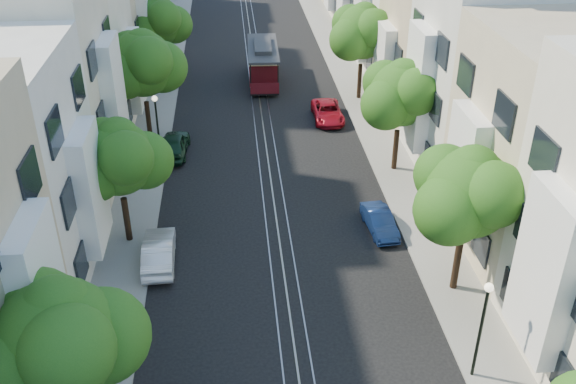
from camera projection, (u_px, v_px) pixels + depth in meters
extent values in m
plane|color=black|center=(262.00, 119.00, 43.60)|extent=(200.00, 200.00, 0.00)
cube|color=gray|center=(367.00, 114.00, 44.14)|extent=(2.50, 80.00, 0.12)
cube|color=gray|center=(154.00, 122.00, 43.00)|extent=(2.50, 80.00, 0.12)
cube|color=gray|center=(254.00, 119.00, 43.55)|extent=(0.06, 80.00, 0.02)
cube|color=gray|center=(262.00, 119.00, 43.60)|extent=(0.06, 80.00, 0.02)
cube|color=gray|center=(270.00, 119.00, 43.64)|extent=(0.06, 80.00, 0.02)
cube|color=tan|center=(262.00, 119.00, 43.60)|extent=(0.08, 80.00, 0.01)
cube|color=white|center=(547.00, 272.00, 21.26)|extent=(0.90, 3.04, 6.05)
cube|color=beige|center=(552.00, 150.00, 28.26)|extent=(7.00, 8.00, 10.00)
cube|color=white|center=(466.00, 170.00, 28.36)|extent=(0.90, 3.04, 5.50)
cube|color=silver|center=(490.00, 68.00, 34.64)|extent=(7.00, 8.00, 12.00)
cube|color=white|center=(419.00, 87.00, 34.83)|extent=(0.90, 3.04, 6.60)
cube|color=#C6B28C|center=(442.00, 50.00, 42.29)|extent=(7.00, 8.00, 9.00)
cube|color=white|center=(385.00, 62.00, 42.35)|extent=(0.90, 3.04, 4.95)
cube|color=white|center=(412.00, 8.00, 48.80)|extent=(7.00, 8.00, 10.50)
cube|color=white|center=(362.00, 20.00, 48.92)|extent=(0.90, 3.04, 5.78)
cube|color=white|center=(41.00, 304.00, 20.02)|extent=(0.90, 3.04, 5.93)
cube|color=white|center=(88.00, 189.00, 27.11)|extent=(0.90, 3.04, 5.39)
cube|color=beige|center=(35.00, 85.00, 32.81)|extent=(7.00, 8.00, 11.76)
cube|color=white|center=(113.00, 99.00, 33.59)|extent=(0.90, 3.04, 6.47)
cube|color=silver|center=(71.00, 62.00, 40.44)|extent=(7.00, 8.00, 8.82)
cube|color=white|center=(134.00, 71.00, 41.09)|extent=(0.90, 3.04, 4.85)
cube|color=beige|center=(91.00, 17.00, 46.96)|extent=(7.00, 8.00, 10.29)
cube|color=white|center=(145.00, 26.00, 47.67)|extent=(0.90, 3.04, 5.66)
cylinder|color=black|center=(457.00, 264.00, 27.13)|extent=(0.30, 0.30, 2.45)
sphere|color=#1C4912|center=(468.00, 193.00, 25.39)|extent=(3.64, 3.64, 3.64)
sphere|color=#1C4912|center=(489.00, 194.00, 26.11)|extent=(2.91, 2.91, 2.91)
sphere|color=#1C4912|center=(449.00, 210.00, 24.87)|extent=(2.84, 2.84, 2.84)
sphere|color=#1C4912|center=(473.00, 172.00, 25.04)|extent=(2.18, 2.18, 2.18)
cylinder|color=black|center=(395.00, 150.00, 36.62)|extent=(0.30, 0.30, 2.38)
sphere|color=#1C4912|center=(401.00, 94.00, 34.93)|extent=(3.54, 3.54, 3.54)
sphere|color=#1C4912|center=(417.00, 97.00, 35.65)|extent=(2.83, 2.83, 2.83)
sphere|color=#1C4912|center=(386.00, 105.00, 34.40)|extent=(2.76, 2.76, 2.76)
sphere|color=#1C4912|center=(403.00, 78.00, 34.57)|extent=(2.12, 2.12, 2.12)
cylinder|color=black|center=(359.00, 81.00, 46.06)|extent=(0.30, 0.30, 2.52)
sphere|color=#1C4912|center=(362.00, 32.00, 44.27)|extent=(3.74, 3.74, 3.74)
sphere|color=#1C4912|center=(376.00, 35.00, 44.99)|extent=(3.00, 3.00, 3.00)
sphere|color=#1C4912|center=(350.00, 40.00, 43.74)|extent=(2.92, 2.92, 2.92)
sphere|color=#1C4912|center=(364.00, 18.00, 43.91)|extent=(2.25, 2.25, 2.25)
sphere|color=#1C4912|center=(58.00, 340.00, 18.23)|extent=(3.64, 3.64, 3.64)
sphere|color=#1C4912|center=(102.00, 336.00, 18.95)|extent=(2.91, 2.91, 2.91)
sphere|color=#1C4912|center=(19.00, 368.00, 17.70)|extent=(2.84, 2.84, 2.84)
sphere|color=#1C4912|center=(57.00, 313.00, 17.87)|extent=(2.18, 2.18, 2.18)
cylinder|color=black|center=(127.00, 219.00, 30.35)|extent=(0.30, 0.30, 2.27)
sphere|color=#1C4912|center=(118.00, 159.00, 28.73)|extent=(3.38, 3.38, 3.38)
sphere|color=#1C4912|center=(145.00, 160.00, 29.45)|extent=(2.70, 2.70, 2.70)
sphere|color=#1C4912|center=(94.00, 173.00, 28.20)|extent=(2.64, 2.64, 2.64)
sphere|color=#1C4912|center=(118.00, 139.00, 28.37)|extent=(2.03, 2.03, 2.03)
cylinder|color=black|center=(149.00, 122.00, 39.73)|extent=(0.30, 0.30, 2.62)
sphere|color=#1C4912|center=(142.00, 64.00, 37.87)|extent=(3.90, 3.90, 3.90)
sphere|color=#1C4912|center=(162.00, 67.00, 38.58)|extent=(3.12, 3.12, 3.12)
sphere|color=#1C4912|center=(125.00, 73.00, 37.34)|extent=(3.04, 3.04, 3.04)
sphere|color=#1C4912|center=(142.00, 48.00, 37.51)|extent=(2.34, 2.34, 2.34)
cylinder|color=black|center=(163.00, 65.00, 49.26)|extent=(0.30, 0.30, 2.38)
sphere|color=#1C4912|center=(158.00, 21.00, 47.57)|extent=(3.54, 3.54, 3.54)
sphere|color=#1C4912|center=(174.00, 24.00, 48.29)|extent=(2.83, 2.83, 2.83)
sphere|color=#1C4912|center=(145.00, 28.00, 47.05)|extent=(2.76, 2.76, 2.76)
sphere|color=#1C4912|center=(158.00, 9.00, 47.21)|extent=(2.12, 2.12, 2.12)
cylinder|color=black|center=(480.00, 333.00, 22.37)|extent=(0.12, 0.12, 4.00)
sphere|color=#FFF2CC|center=(489.00, 288.00, 21.36)|extent=(0.32, 0.32, 0.32)
cylinder|color=black|center=(158.00, 131.00, 36.87)|extent=(0.12, 0.12, 4.00)
sphere|color=#FFF2CC|center=(155.00, 98.00, 35.87)|extent=(0.32, 0.32, 0.32)
cube|color=black|center=(263.00, 77.00, 49.64)|extent=(2.27, 7.27, 0.27)
cube|color=#4E0D13|center=(263.00, 63.00, 49.10)|extent=(2.29, 4.57, 2.17)
cube|color=beige|center=(263.00, 53.00, 48.69)|extent=(2.34, 4.62, 0.54)
cube|color=#2D2D30|center=(263.00, 48.00, 48.51)|extent=(2.46, 7.28, 0.16)
cube|color=#2D2D30|center=(263.00, 45.00, 48.40)|extent=(1.38, 4.09, 0.32)
imported|color=#0D1D45|center=(380.00, 221.00, 31.49)|extent=(1.45, 3.35, 1.07)
imported|color=maroon|center=(328.00, 112.00, 43.22)|extent=(1.91, 4.12, 1.14)
imported|color=silver|center=(159.00, 251.00, 29.12)|extent=(1.50, 3.96, 1.29)
imported|color=#143320|center=(174.00, 144.00, 38.65)|extent=(1.90, 4.13, 1.37)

